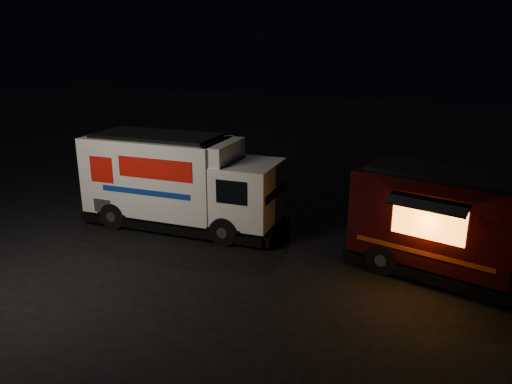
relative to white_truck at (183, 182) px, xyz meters
name	(u,v)px	position (x,y,z in m)	size (l,w,h in m)	color
ground	(167,259)	(0.95, -2.44, -1.52)	(80.00, 80.00, 0.00)	black
white_truck	(183,182)	(0.00, 0.00, 0.00)	(6.69, 2.28, 3.03)	white
red_truck	(469,229)	(8.64, -0.33, -0.13)	(5.98, 2.20, 2.78)	#320909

